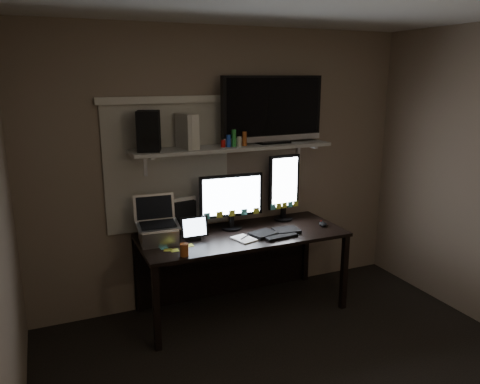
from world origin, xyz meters
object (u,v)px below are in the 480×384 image
monitor_landscape (231,201)px  mouse (323,224)px  keyboard (275,232)px  speaker (149,131)px  laptop (158,221)px  tv (273,110)px  monitor_portrait (284,187)px  game_console (187,131)px  tablet (194,228)px  cup (184,250)px  desk (237,248)px

monitor_landscape → mouse: 0.88m
keyboard → speaker: size_ratio=1.41×
keyboard → laptop: 1.02m
laptop → tv: (1.12, 0.16, 0.86)m
monitor_portrait → speaker: 1.40m
keyboard → speaker: 1.38m
keyboard → game_console: size_ratio=1.57×
game_console → laptop: bearing=-173.0°
monitor_portrait → speaker: size_ratio=1.98×
keyboard → laptop: laptop is taller
laptop → game_console: (0.31, 0.15, 0.70)m
laptop → tv: tv is taller
keyboard → tv: (0.13, 0.33, 1.04)m
game_console → speaker: size_ratio=0.90×
keyboard → mouse: mouse is taller
monitor_portrait → laptop: 1.27m
mouse → game_console: bearing=-175.1°
tv → laptop: bearing=-175.1°
tablet → tv: size_ratio=0.24×
keyboard → mouse: 0.51m
keyboard → speaker: bearing=156.1°
monitor_portrait → keyboard: size_ratio=1.41×
tablet → laptop: bearing=173.1°
monitor_landscape → cup: 0.77m
desk → cup: (-0.62, -0.43, 0.23)m
keyboard → mouse: bearing=-4.1°
tv → tablet: bearing=-169.6°
mouse → tablet: bearing=-166.3°
desk → mouse: 0.82m
cup → desk: bearing=34.7°
keyboard → laptop: bearing=164.0°
desk → keyboard: (0.26, -0.24, 0.19)m
tablet → desk: bearing=14.6°
mouse → game_console: 1.50m
desk → tablet: (-0.43, -0.11, 0.28)m
desk → speaker: 1.32m
monitor_landscape → keyboard: bearing=-40.4°
tablet → tv: bearing=14.2°
tv → speaker: 1.14m
tablet → game_console: (0.02, 0.19, 0.79)m
monitor_landscape → laptop: 0.71m
desk → keyboard: keyboard is taller
desk → game_console: (-0.42, 0.08, 1.07)m
keyboard → laptop: (-0.99, 0.17, 0.18)m
monitor_portrait → tv: (-0.14, -0.00, 0.73)m
keyboard → tablet: size_ratio=1.94×
cup → speaker: size_ratio=0.30×
monitor_portrait → mouse: monitor_portrait is taller
game_console → desk: bearing=-28.5°
monitor_landscape → tablet: monitor_landscape is taller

